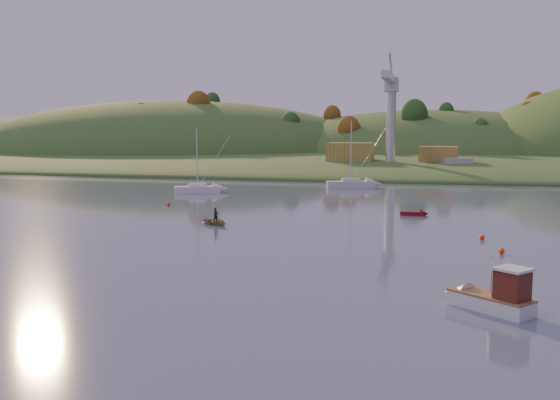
% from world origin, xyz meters
% --- Properties ---
extents(ground, '(500.00, 500.00, 0.00)m').
position_xyz_m(ground, '(0.00, 0.00, 0.00)').
color(ground, '#353C57').
rests_on(ground, ground).
extents(far_shore, '(620.00, 220.00, 1.50)m').
position_xyz_m(far_shore, '(0.00, 230.00, 0.00)').
color(far_shore, '#375221').
rests_on(far_shore, ground).
extents(shore_slope, '(640.00, 150.00, 7.00)m').
position_xyz_m(shore_slope, '(0.00, 165.00, 0.00)').
color(shore_slope, '#375221').
rests_on(shore_slope, ground).
extents(hill_left_far, '(120.00, 100.00, 32.00)m').
position_xyz_m(hill_left_far, '(-160.00, 215.00, 0.00)').
color(hill_left_far, '#375221').
rests_on(hill_left_far, ground).
extents(hill_left, '(170.00, 140.00, 44.00)m').
position_xyz_m(hill_left, '(-90.00, 200.00, 0.00)').
color(hill_left, '#375221').
rests_on(hill_left, ground).
extents(hill_center, '(140.00, 120.00, 36.00)m').
position_xyz_m(hill_center, '(10.00, 210.00, 0.00)').
color(hill_center, '#375221').
rests_on(hill_center, ground).
extents(hillside_trees, '(280.00, 50.00, 32.00)m').
position_xyz_m(hillside_trees, '(0.00, 185.00, 0.00)').
color(hillside_trees, '#1D4418').
rests_on(hillside_trees, ground).
extents(wharf, '(42.00, 16.00, 2.40)m').
position_xyz_m(wharf, '(5.00, 122.00, 1.20)').
color(wharf, slate).
rests_on(wharf, ground).
extents(shed_west, '(11.00, 8.00, 4.80)m').
position_xyz_m(shed_west, '(-8.00, 123.00, 4.80)').
color(shed_west, olive).
rests_on(shed_west, wharf).
extents(shed_east, '(9.00, 7.00, 4.00)m').
position_xyz_m(shed_east, '(13.00, 124.00, 4.40)').
color(shed_east, olive).
rests_on(shed_east, wharf).
extents(dock_crane, '(3.20, 28.00, 20.30)m').
position_xyz_m(dock_crane, '(2.00, 118.39, 17.17)').
color(dock_crane, '#B7B7BC').
rests_on(dock_crane, wharf).
extents(fishing_boat, '(5.35, 4.78, 3.51)m').
position_xyz_m(fishing_boat, '(16.25, 5.22, 0.78)').
color(fishing_boat, silver).
rests_on(fishing_boat, ground).
extents(sailboat_near, '(7.75, 5.20, 10.40)m').
position_xyz_m(sailboat_near, '(-24.75, 64.20, 0.69)').
color(sailboat_near, white).
rests_on(sailboat_near, ground).
extents(sailboat_far, '(8.85, 4.94, 11.76)m').
position_xyz_m(sailboat_far, '(-1.77, 79.53, 0.76)').
color(sailboat_far, silver).
rests_on(sailboat_far, ground).
extents(canoe, '(3.95, 3.58, 0.67)m').
position_xyz_m(canoe, '(-9.51, 31.63, 0.34)').
color(canoe, '#988854').
rests_on(canoe, ground).
extents(paddler, '(0.59, 0.67, 1.54)m').
position_xyz_m(paddler, '(-9.51, 31.63, 0.77)').
color(paddler, black).
rests_on(paddler, ground).
extents(red_tender, '(3.29, 1.15, 1.12)m').
position_xyz_m(red_tender, '(11.20, 44.45, 0.23)').
color(red_tender, '#620E12').
rests_on(red_tender, ground).
extents(work_vessel, '(16.27, 9.60, 3.95)m').
position_xyz_m(work_vessel, '(17.31, 118.00, 1.41)').
color(work_vessel, slate).
rests_on(work_vessel, ground).
extents(buoy_0, '(0.50, 0.50, 0.50)m').
position_xyz_m(buoy_0, '(18.64, 22.20, 0.25)').
color(buoy_0, '#FF3C0D').
rests_on(buoy_0, ground).
extents(buoy_1, '(0.50, 0.50, 0.50)m').
position_xyz_m(buoy_1, '(17.51, 28.69, 0.25)').
color(buoy_1, '#FF3C0D').
rests_on(buoy_1, ground).
extents(buoy_2, '(0.50, 0.50, 0.50)m').
position_xyz_m(buoy_2, '(-21.68, 46.28, 0.25)').
color(buoy_2, '#FF3C0D').
rests_on(buoy_2, ground).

